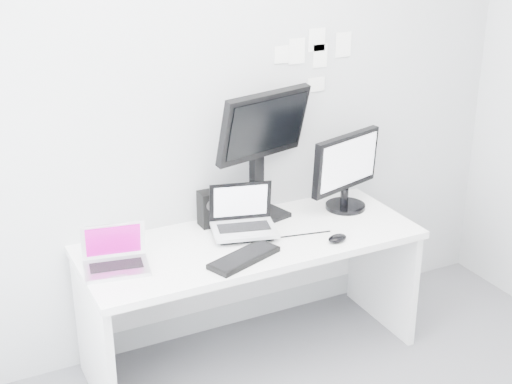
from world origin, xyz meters
TOP-DOWN VIEW (x-y plane):
  - back_wall at (0.00, 1.60)m, footprint 3.60×0.00m
  - desk at (0.00, 1.25)m, footprint 1.80×0.70m
  - macbook at (-0.73, 1.22)m, footprint 0.34×0.28m
  - speaker at (-0.13, 1.51)m, footprint 0.12×0.12m
  - dell_laptop at (-0.02, 1.29)m, footprint 0.39×0.34m
  - rear_monitor at (0.16, 1.46)m, footprint 0.59×0.33m
  - samsung_monitor at (0.67, 1.37)m, footprint 0.55×0.37m
  - keyboard at (-0.14, 1.05)m, footprint 0.41×0.27m
  - mouse at (0.39, 1.02)m, footprint 0.12×0.09m
  - wall_note_0 at (0.45, 1.59)m, footprint 0.10×0.00m
  - wall_note_1 at (0.60, 1.59)m, footprint 0.09×0.00m
  - wall_note_2 at (0.75, 1.59)m, footprint 0.10×0.00m
  - wall_note_3 at (0.58, 1.59)m, footprint 0.11×0.00m
  - wall_note_4 at (0.36, 1.59)m, footprint 0.09×0.00m
  - wall_note_5 at (0.58, 1.59)m, footprint 0.10×0.00m

SIDE VIEW (x-z plane):
  - desk at x=0.00m, z-range 0.00..0.73m
  - keyboard at x=-0.14m, z-range 0.73..0.76m
  - mouse at x=0.39m, z-range 0.73..0.77m
  - speaker at x=-0.13m, z-range 0.73..0.93m
  - macbook at x=-0.73m, z-range 0.73..0.96m
  - dell_laptop at x=-0.02m, z-range 0.73..1.01m
  - samsung_monitor at x=0.67m, z-range 0.73..1.19m
  - rear_monitor at x=0.16m, z-range 0.73..1.49m
  - back_wall at x=0.00m, z-range -0.45..3.15m
  - wall_note_3 at x=0.58m, z-range 1.38..1.46m
  - wall_note_1 at x=0.60m, z-range 1.52..1.65m
  - wall_note_4 at x=0.36m, z-range 1.56..1.66m
  - wall_note_0 at x=0.45m, z-range 1.55..1.69m
  - wall_note_2 at x=0.75m, z-range 1.56..1.70m
  - wall_note_5 at x=0.58m, z-range 1.61..1.73m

